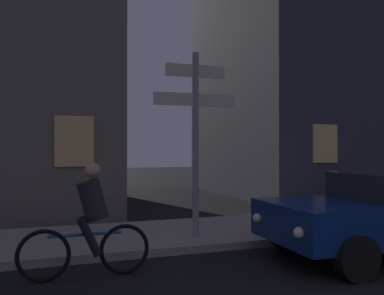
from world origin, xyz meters
TOP-DOWN VIEW (x-y plane):
  - sidewalk_kerb at (0.00, 6.68)m, footprint 40.00×2.70m
  - signpost at (-0.40, 6.02)m, footprint 1.65×0.12m
  - cyclist at (-2.51, 4.61)m, footprint 1.82×0.32m

SIDE VIEW (x-z plane):
  - sidewalk_kerb at x=0.00m, z-range 0.00..0.14m
  - cyclist at x=-2.51m, z-range -0.06..1.55m
  - signpost at x=-0.40m, z-range 0.45..3.97m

